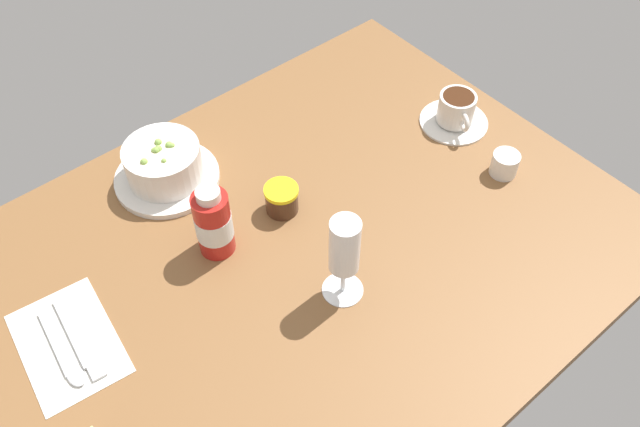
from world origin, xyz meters
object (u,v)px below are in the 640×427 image
at_px(wine_glass, 344,250).
at_px(cutlery_setting, 69,345).
at_px(sauce_bottle_red, 213,223).
at_px(coffee_cup, 456,112).
at_px(jam_jar, 282,199).
at_px(porridge_bowl, 164,165).
at_px(creamer_jug, 504,164).

bearing_deg(wine_glass, cutlery_setting, -26.40).
height_order(wine_glass, sauce_bottle_red, wine_glass).
distance_m(cutlery_setting, coffee_cup, 0.82).
bearing_deg(cutlery_setting, jam_jar, -178.96).
bearing_deg(porridge_bowl, wine_glass, 102.79).
bearing_deg(wine_glass, porridge_bowl, -77.21).
bearing_deg(coffee_cup, cutlery_setting, -2.33).
bearing_deg(sauce_bottle_red, wine_glass, 117.41).
bearing_deg(coffee_cup, jam_jar, -5.80).
bearing_deg(jam_jar, sauce_bottle_red, -1.36).
distance_m(porridge_bowl, coffee_cup, 0.57).
bearing_deg(porridge_bowl, jam_jar, 122.00).
bearing_deg(creamer_jug, sauce_bottle_red, -21.12).
xyz_separation_m(wine_glass, jam_jar, (-0.03, -0.20, -0.08)).
height_order(porridge_bowl, sauce_bottle_red, sauce_bottle_red).
distance_m(coffee_cup, creamer_jug, 0.15).
bearing_deg(porridge_bowl, coffee_cup, 155.98).
relative_size(cutlery_setting, jam_jar, 3.52).
xyz_separation_m(creamer_jug, sauce_bottle_red, (0.50, -0.19, 0.04)).
bearing_deg(porridge_bowl, cutlery_setting, 33.87).
height_order(coffee_cup, jam_jar, coffee_cup).
bearing_deg(jam_jar, coffee_cup, 174.20).
xyz_separation_m(cutlery_setting, creamer_jug, (-0.78, 0.18, 0.02)).
bearing_deg(creamer_jug, wine_glass, 0.94).
bearing_deg(jam_jar, porridge_bowl, -58.00).
height_order(porridge_bowl, cutlery_setting, porridge_bowl).
bearing_deg(creamer_jug, coffee_cup, -101.91).
bearing_deg(jam_jar, creamer_jug, 152.55).
bearing_deg(coffee_cup, wine_glass, 20.04).
relative_size(cutlery_setting, sauce_bottle_red, 1.51).
relative_size(jam_jar, sauce_bottle_red, 0.43).
distance_m(cutlery_setting, wine_glass, 0.44).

